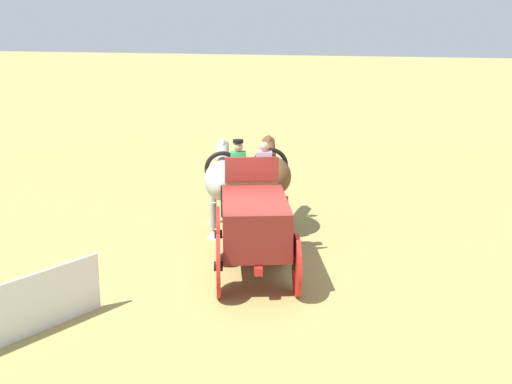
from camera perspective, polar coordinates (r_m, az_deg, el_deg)
name	(u,v)px	position (r m, az deg, el deg)	size (l,w,h in m)	color
ground_plane	(255,277)	(15.39, -0.10, -6.87)	(220.00, 220.00, 0.00)	#9E8C4C
show_wagon	(254,221)	(15.18, -0.14, -2.38)	(5.64, 2.94, 2.75)	maroon
draft_horse_near	(223,180)	(18.57, -2.69, 0.94)	(3.03, 1.70, 2.19)	#9E998E
draft_horse_off	(272,177)	(18.60, 1.31, 1.25)	(2.87, 1.63, 2.30)	brown
sponsor_banner	(28,306)	(13.04, -18.02, -8.80)	(3.20, 0.06, 1.10)	silver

